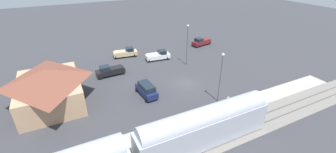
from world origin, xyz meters
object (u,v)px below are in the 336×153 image
Objects in this scene: passenger_train at (132,151)px; pedestrian_on_platform at (228,100)px; station_building at (49,86)px; pickup_tan at (126,53)px; suv_navy at (147,89)px; pickup_black at (110,71)px; pickup_maroon at (201,42)px; light_pole_lot_center at (187,41)px; light_pole_near_platform at (221,72)px; pickup_white at (158,55)px.

pedestrian_on_platform is at bearing -74.28° from passenger_train.
passenger_train is at bearing 105.72° from pedestrian_on_platform.
station_building is at bearing 21.66° from passenger_train.
station_building is 2.26× the size of pickup_tan.
pickup_black is (10.11, 3.65, -0.12)m from suv_navy.
pickup_tan is (1.33, 20.19, 0.00)m from pickup_maroon.
station_building is at bearing 118.09° from pickup_black.
light_pole_lot_center is at bearing -134.52° from pickup_tan.
pickup_tan is (18.09, -2.01, -0.12)m from suv_navy.
light_pole_near_platform is at bearing 3.96° from pedestrian_on_platform.
pedestrian_on_platform is 0.20× the size of light_pole_lot_center.
light_pole_near_platform is at bearing 169.02° from light_pole_lot_center.
suv_navy is 10.74m from pickup_black.
light_pole_near_platform is 14.81m from light_pole_lot_center.
pedestrian_on_platform is at bearing -132.06° from suv_navy.
light_pole_lot_center is at bearing -139.91° from pickup_white.
passenger_train is at bearing 164.19° from pickup_tan.
passenger_train is 6.28× the size of pickup_white.
pickup_white is at bearing -129.92° from pickup_tan.
pickup_black is at bearing 82.09° from light_pole_lot_center.
suv_navy is at bearing -27.23° from passenger_train.
light_pole_near_platform reaches higher than suv_navy.
light_pole_near_platform is (-6.66, -9.57, 3.98)m from suv_navy.
passenger_train is at bearing 152.77° from suv_navy.
station_building is 23.79m from pickup_white.
pickup_maroon reaches higher than pedestrian_on_platform.
passenger_train is 2.76× the size of station_building.
station_building is at bearing 130.10° from pickup_tan.
light_pole_lot_center is at bearing -57.56° from suv_navy.
light_pole_lot_center is (14.53, -2.82, 0.27)m from light_pole_near_platform.
pickup_maroon is at bearing -52.96° from suv_navy.
pickup_white is at bearing 4.40° from light_pole_near_platform.
station_building is 38.33m from pickup_maroon.
light_pole_lot_center is (-8.88, 9.81, 4.37)m from pickup_maroon.
pickup_tan is at bearing -49.90° from station_building.
pickup_tan is at bearing 16.02° from pedestrian_on_platform.
light_pole_near_platform is at bearing -67.60° from passenger_train.
pickup_tan is at bearing 86.23° from pickup_maroon.
suv_navy is 0.92× the size of pickup_black.
pickup_black is (-6.65, 25.85, 0.00)m from pickup_maroon.
station_building reaches higher than suv_navy.
pickup_white is at bearing 40.09° from light_pole_lot_center.
pickup_tan is at bearing 17.00° from light_pole_near_platform.
light_pole_near_platform reaches higher than passenger_train.
passenger_train is 17.99m from light_pole_near_platform.
light_pole_lot_center reaches higher than pickup_tan.
pedestrian_on_platform is 13.09m from suv_navy.
suv_navy is at bearing 173.66° from pickup_tan.
passenger_train reaches higher than pickup_black.
suv_navy is 0.61× the size of light_pole_near_platform.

